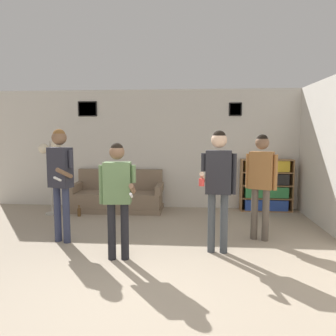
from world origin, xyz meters
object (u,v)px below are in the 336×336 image
at_px(floor_lamp, 50,155).
at_px(bottle_on_floor, 79,212).
at_px(person_player_foreground_center, 117,189).
at_px(bookshelf, 266,185).
at_px(person_player_foreground_left, 60,172).
at_px(person_spectator_near_bookshelf, 261,176).
at_px(person_watcher_holding_cup, 218,178).
at_px(couch, 118,197).

distance_m(floor_lamp, bottle_on_floor, 1.34).
bearing_deg(person_player_foreground_center, bottle_on_floor, 121.47).
bearing_deg(person_player_foreground_center, floor_lamp, 130.26).
height_order(bookshelf, bottle_on_floor, bookshelf).
height_order(person_player_foreground_left, bottle_on_floor, person_player_foreground_left).
bearing_deg(floor_lamp, person_player_foreground_left, -61.48).
xyz_separation_m(floor_lamp, person_spectator_near_bookshelf, (4.08, -1.35, -0.21)).
height_order(person_watcher_holding_cup, person_spectator_near_bookshelf, person_watcher_holding_cup).
xyz_separation_m(couch, person_spectator_near_bookshelf, (2.76, -1.83, 0.76)).
height_order(floor_lamp, person_player_foreground_left, person_player_foreground_left).
distance_m(person_watcher_holding_cup, bottle_on_floor, 3.43).
relative_size(couch, person_player_foreground_center, 1.25).
height_order(floor_lamp, person_watcher_holding_cup, person_watcher_holding_cup).
bearing_deg(bottle_on_floor, person_player_foreground_left, -79.45).
height_order(bookshelf, person_player_foreground_center, person_player_foreground_center).
xyz_separation_m(bookshelf, person_spectator_near_bookshelf, (-0.52, -2.02, 0.48)).
xyz_separation_m(couch, person_player_foreground_left, (-0.39, -2.18, 0.83)).
bearing_deg(person_spectator_near_bookshelf, couch, 146.55).
xyz_separation_m(floor_lamp, person_player_foreground_center, (1.98, -2.34, -0.29)).
xyz_separation_m(bookshelf, bottle_on_floor, (-3.97, -0.81, -0.48)).
distance_m(couch, floor_lamp, 1.70).
xyz_separation_m(bookshelf, person_watcher_holding_cup, (-1.24, -2.64, 0.53)).
relative_size(person_player_foreground_left, person_spectator_near_bookshelf, 1.05).
height_order(person_player_foreground_center, person_watcher_holding_cup, person_watcher_holding_cup).
relative_size(floor_lamp, person_player_foreground_center, 1.00).
relative_size(couch, floor_lamp, 1.25).
bearing_deg(bottle_on_floor, person_watcher_holding_cup, -33.93).
distance_m(person_player_foreground_center, person_watcher_holding_cup, 1.43).
bearing_deg(floor_lamp, bottle_on_floor, -12.43).
height_order(bookshelf, person_player_foreground_left, person_player_foreground_left).
relative_size(floor_lamp, person_spectator_near_bookshelf, 0.94).
bearing_deg(person_player_foreground_center, person_player_foreground_left, 148.92).
relative_size(person_spectator_near_bookshelf, bottle_on_floor, 7.22).
distance_m(person_player_foreground_left, person_spectator_near_bookshelf, 3.17).
bearing_deg(person_spectator_near_bookshelf, person_player_foreground_left, -173.56).
height_order(couch, floor_lamp, floor_lamp).
distance_m(floor_lamp, person_player_foreground_left, 1.95).
relative_size(bookshelf, person_player_foreground_left, 0.64).
height_order(couch, person_player_foreground_center, person_player_foreground_center).
distance_m(person_spectator_near_bookshelf, bottle_on_floor, 3.77).
distance_m(bookshelf, person_watcher_holding_cup, 2.97).
xyz_separation_m(couch, floor_lamp, (-1.32, -0.48, 0.97)).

